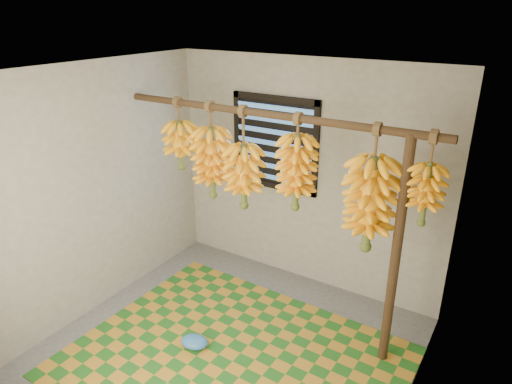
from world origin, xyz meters
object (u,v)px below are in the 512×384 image
Objects in this scene: support_post at (395,258)px; banana_bunch_b at (212,163)px; banana_bunch_d at (296,173)px; banana_bunch_a at (181,145)px; plastic_bag at (195,342)px; banana_bunch_e at (370,205)px; banana_bunch_f at (425,194)px; banana_bunch_c at (244,176)px; woven_mat at (232,362)px.

support_post is 2.16× the size of banana_bunch_b.
banana_bunch_d is (0.89, 0.00, 0.07)m from banana_bunch_b.
banana_bunch_a is at bearing 180.00° from banana_bunch_b.
banana_bunch_e is (1.22, 0.76, 1.34)m from plastic_bag.
plastic_bag is 2.34m from banana_bunch_f.
banana_bunch_a and banana_bunch_d have the same top height.
plastic_bag is at bearing -93.05° from banana_bunch_c.
banana_bunch_c reaches higher than woven_mat.
banana_bunch_b is at bearing -180.00° from banana_bunch_d.
banana_bunch_a is at bearing 132.29° from plastic_bag.
banana_bunch_c is 1.31× the size of banana_bunch_f.
support_post is 1.04m from banana_bunch_d.
banana_bunch_c is (0.73, 0.00, -0.18)m from banana_bunch_a.
banana_bunch_d is at bearing 0.00° from banana_bunch_c.
banana_bunch_e is (1.53, 0.00, -0.07)m from banana_bunch_b.
banana_bunch_b is at bearing 180.00° from support_post.
banana_bunch_f reaches higher than woven_mat.
support_post is 1.90m from plastic_bag.
banana_bunch_d reaches higher than support_post.
woven_mat is 2.12m from banana_bunch_f.
banana_bunch_d is at bearing 180.00° from support_post.
banana_bunch_f is at bearing 0.00° from banana_bunch_b.
banana_bunch_e is 1.44× the size of banana_bunch_f.
banana_bunch_e reaches higher than plastic_bag.
banana_bunch_b is 0.89× the size of banana_bunch_e.
banana_bunch_b and banana_bunch_d have the same top height.
banana_bunch_b is at bearing 180.00° from banana_bunch_c.
woven_mat is at bearing 4.07° from plastic_bag.
banana_bunch_d is at bearing 180.00° from banana_bunch_e.
support_post is 2.11× the size of banana_bunch_c.
support_post is 2.85× the size of banana_bunch_a.
banana_bunch_d is 1.05m from banana_bunch_f.
woven_mat is 3.86× the size of banana_bunch_a.
banana_bunch_f is at bearing 0.00° from banana_bunch_c.
plastic_bag is 1.96m from banana_bunch_e.
banana_bunch_c is 1.13× the size of banana_bunch_d.
banana_bunch_a reaches higher than support_post.
banana_bunch_c is (-1.42, 0.00, 0.40)m from support_post.
banana_bunch_a and banana_bunch_e have the same top height.
banana_bunch_a is (-1.08, 0.73, 1.58)m from woven_mat.
banana_bunch_b is at bearing 0.00° from banana_bunch_a.
banana_bunch_d reaches higher than plastic_bag.
banana_bunch_c is 0.55m from banana_bunch_d.
plastic_bag is 0.24× the size of banana_bunch_e.
banana_bunch_f is (1.57, 0.00, 0.17)m from banana_bunch_c.
banana_bunch_d is (0.57, 0.76, 1.48)m from plastic_bag.
plastic_bag is at bearing -47.71° from banana_bunch_a.
banana_bunch_d is 0.81× the size of banana_bunch_e.
banana_bunch_c is 0.91× the size of banana_bunch_e.
woven_mat is 3.74× the size of banana_bunch_f.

